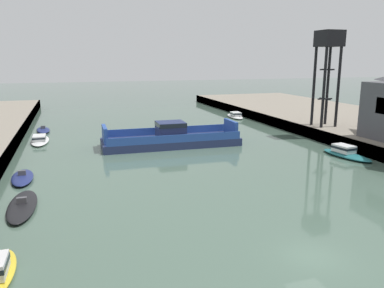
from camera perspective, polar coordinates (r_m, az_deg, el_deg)
ground_plane at (r=27.02m, az=17.44°, el=-15.64°), size 400.00×400.00×0.00m
chain_ferry at (r=56.46m, az=-3.16°, el=0.85°), size 19.98×6.93×3.52m
moored_boat_near_right at (r=36.18m, az=-23.83°, el=-8.35°), size 2.41×8.07×1.00m
moored_boat_mid_left at (r=72.18m, az=-21.17°, el=1.94°), size 2.80×6.32×1.03m
moored_boat_far_left at (r=83.91m, az=6.42°, el=4.22°), size 3.46×7.91×1.25m
moored_boat_far_right at (r=53.73m, az=21.79°, el=-1.21°), size 3.57×7.85×1.52m
moored_boat_upstream_a at (r=63.13m, az=-21.62°, el=0.63°), size 2.65×8.40×1.15m
moored_boat_upstream_b at (r=44.34m, az=-23.82°, el=-4.55°), size 2.45×6.29×1.04m
crane_tower at (r=65.47m, az=19.56°, el=12.83°), size 3.43×3.43×14.98m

